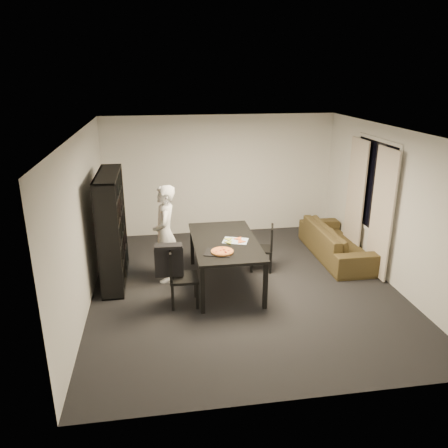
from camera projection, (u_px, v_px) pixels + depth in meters
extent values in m
cube|color=black|center=(244.00, 286.00, 7.40)|extent=(5.00, 5.50, 0.01)
cube|color=white|center=(247.00, 131.00, 6.54)|extent=(5.00, 5.50, 0.01)
cube|color=silver|center=(220.00, 175.00, 9.54)|extent=(5.00, 0.01, 2.60)
cube|color=silver|center=(299.00, 296.00, 4.41)|extent=(5.00, 0.01, 2.60)
cube|color=silver|center=(84.00, 221.00, 6.61)|extent=(0.01, 5.50, 2.60)
cube|color=silver|center=(391.00, 206.00, 7.34)|extent=(0.01, 5.50, 2.60)
cube|color=black|center=(374.00, 186.00, 7.83)|extent=(0.02, 1.40, 1.60)
cube|color=white|center=(374.00, 186.00, 7.83)|extent=(0.03, 1.52, 1.72)
cube|color=beige|center=(382.00, 214.00, 7.45)|extent=(0.03, 0.70, 2.25)
cube|color=beige|center=(355.00, 197.00, 8.42)|extent=(0.03, 0.70, 2.25)
cube|color=black|center=(112.00, 229.00, 7.33)|extent=(0.35, 1.50, 1.90)
cube|color=black|center=(225.00, 242.00, 7.25)|extent=(1.06, 1.91, 0.04)
cube|color=black|center=(203.00, 290.00, 6.47)|extent=(0.06, 0.06, 0.75)
cube|color=black|center=(265.00, 286.00, 6.61)|extent=(0.06, 0.06, 0.75)
cube|color=black|center=(192.00, 245.00, 8.15)|extent=(0.06, 0.06, 0.75)
cube|color=black|center=(242.00, 242.00, 8.29)|extent=(0.06, 0.06, 0.75)
cube|color=black|center=(184.00, 278.00, 6.71)|extent=(0.44, 0.44, 0.04)
cube|color=black|center=(170.00, 264.00, 6.60)|extent=(0.05, 0.43, 0.46)
cube|color=black|center=(170.00, 251.00, 6.53)|extent=(0.04, 0.41, 0.05)
cube|color=black|center=(197.00, 296.00, 6.64)|extent=(0.04, 0.04, 0.42)
cube|color=black|center=(195.00, 285.00, 6.98)|extent=(0.04, 0.04, 0.42)
cube|color=black|center=(173.00, 298.00, 6.59)|extent=(0.04, 0.04, 0.42)
cube|color=black|center=(172.00, 287.00, 6.94)|extent=(0.04, 0.04, 0.42)
cube|color=black|center=(262.00, 249.00, 7.92)|extent=(0.48, 0.48, 0.04)
cube|color=black|center=(272.00, 238.00, 7.83)|extent=(0.14, 0.39, 0.42)
cube|color=black|center=(272.00, 228.00, 7.76)|extent=(0.13, 0.37, 0.05)
cube|color=black|center=(253.00, 255.00, 8.17)|extent=(0.04, 0.04, 0.38)
cube|color=black|center=(252.00, 263.00, 7.85)|extent=(0.04, 0.04, 0.38)
cube|color=black|center=(271.00, 256.00, 8.13)|extent=(0.04, 0.04, 0.38)
cube|color=black|center=(270.00, 264.00, 7.82)|extent=(0.04, 0.04, 0.38)
cube|color=black|center=(169.00, 262.00, 6.59)|extent=(0.43, 0.09, 0.46)
cube|color=black|center=(168.00, 246.00, 6.51)|extent=(0.42, 0.19, 0.05)
imported|color=silver|center=(165.00, 234.00, 7.39)|extent=(0.44, 0.64, 1.69)
cube|color=black|center=(218.00, 252.00, 6.74)|extent=(0.47, 0.42, 0.01)
cylinder|color=#A56230|center=(222.00, 251.00, 6.73)|extent=(0.35, 0.35, 0.02)
cylinder|color=#ED9B3D|center=(222.00, 251.00, 6.73)|extent=(0.31, 0.31, 0.01)
cube|color=silver|center=(235.00, 241.00, 7.21)|extent=(0.48, 0.42, 0.01)
imported|color=#3F3919|center=(337.00, 242.00, 8.51)|extent=(0.84, 2.14, 0.62)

